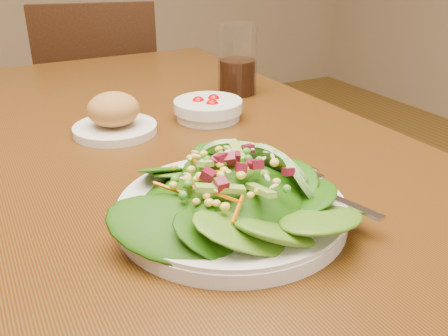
{
  "coord_description": "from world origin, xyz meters",
  "views": [
    {
      "loc": [
        -0.22,
        -0.76,
        1.07
      ],
      "look_at": [
        0.04,
        -0.26,
        0.81
      ],
      "focal_mm": 40.0,
      "sensor_mm": 36.0,
      "label": 1
    }
  ],
  "objects": [
    {
      "name": "tomato_bowl",
      "position": [
        0.18,
        0.07,
        0.77
      ],
      "size": [
        0.13,
        0.13,
        0.04
      ],
      "color": "white",
      "rests_on": "dining_table"
    },
    {
      "name": "chair_far",
      "position": [
        0.2,
        0.98,
        0.47
      ],
      "size": [
        0.5,
        0.5,
        0.88
      ],
      "rotation": [
        0.0,
        0.0,
        2.88
      ],
      "color": "black",
      "rests_on": "ground_plane"
    },
    {
      "name": "dining_table",
      "position": [
        0.0,
        0.0,
        0.65
      ],
      "size": [
        0.9,
        1.4,
        0.75
      ],
      "color": "#4C3112",
      "rests_on": "ground_plane"
    },
    {
      "name": "drinking_glass",
      "position": [
        0.31,
        0.19,
        0.81
      ],
      "size": [
        0.09,
        0.09,
        0.15
      ],
      "color": "silver",
      "rests_on": "dining_table"
    },
    {
      "name": "bread_plate",
      "position": [
        -0.0,
        0.08,
        0.78
      ],
      "size": [
        0.15,
        0.15,
        0.08
      ],
      "color": "white",
      "rests_on": "dining_table"
    },
    {
      "name": "salad_plate",
      "position": [
        0.05,
        -0.28,
        0.78
      ],
      "size": [
        0.29,
        0.28,
        0.08
      ],
      "rotation": [
        0.0,
        0.0,
        -0.23
      ],
      "color": "white",
      "rests_on": "dining_table"
    }
  ]
}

